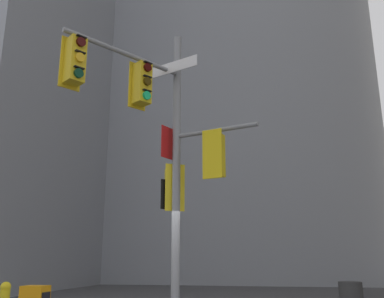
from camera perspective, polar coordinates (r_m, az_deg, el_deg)
building_mid_block at (r=39.95m, az=5.67°, el=19.12°), size 17.90×17.90×47.36m
signal_pole_assembly at (r=9.76m, az=-4.14°, el=1.35°), size 3.97×3.10×7.03m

